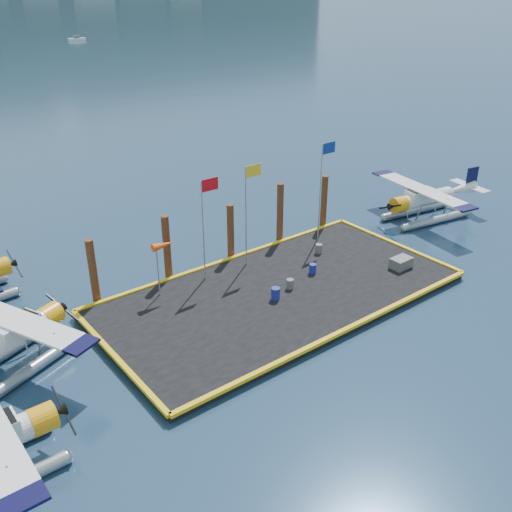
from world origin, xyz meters
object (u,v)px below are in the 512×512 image
Objects in this scene: windsock at (164,246)px; piling_3 at (280,215)px; piling_1 at (167,250)px; flagpole_yellow at (249,200)px; piling_0 at (93,274)px; seaplane_d at (423,201)px; drum_2 at (313,269)px; flagpole_red at (206,214)px; flagpole_blue at (323,177)px; piling_4 at (324,203)px; crate at (401,263)px; seaplane_b at (12,342)px; drum_1 at (290,284)px; drum_4 at (319,249)px; drum_3 at (276,294)px; piling_2 at (231,233)px.

windsock is 9.72m from piling_3.
piling_1 reaches higher than windsock.
flagpole_yellow reaches higher than piling_0.
seaplane_d is 15.93× the size of drum_2.
drum_2 is (-12.66, -1.79, -0.75)m from seaplane_d.
seaplane_d is at bearing -4.97° from flagpole_red.
seaplane_d is at bearing -9.92° from flagpole_blue.
flagpole_blue is at bearing -138.42° from piling_4.
seaplane_b is at bearing 167.01° from crate.
seaplane_b is at bearing -172.22° from windsock.
flagpole_yellow reaches higher than piling_3.
seaplane_d is at bearing -15.89° from piling_3.
piling_3 is (-11.07, 3.15, 0.70)m from seaplane_d.
drum_1 is 7.31m from crate.
drum_4 is 0.47× the size of crate.
flagpole_red is 0.92× the size of flagpole_blue.
piling_0 is (-16.12, 7.70, 1.28)m from crate.
drum_1 is 0.14× the size of piling_1.
flagpole_blue is 1.51× the size of piling_3.
drum_4 is (18.76, -0.39, -0.69)m from seaplane_b.
drum_3 is 6.16m from piling_2.
flagpole_red is at bearing 94.37° from seaplane_d.
piling_2 is at bearing 91.53° from drum_1.
piling_0 reaches higher than piling_2.
flagpole_yellow is 1.44× the size of piling_3.
windsock reaches higher than seaplane_b.
seaplane_d is at bearing -24.02° from piling_4.
piling_3 is at bearing 83.44° from seaplane_d.
drum_1 is 7.35m from piling_1.
drum_4 is at bearing 39.28° from drum_2.
flagpole_red reaches higher than piling_3.
drum_4 is 0.09× the size of flagpole_blue.
flagpole_red reaches higher than piling_0.
crate is 0.30× the size of piling_1.
piling_2 is at bearing 16.15° from windsock.
piling_3 is (3.80, 1.60, -2.36)m from flagpole_yellow.
piling_4 is at bearing 8.43° from flagpole_red.
piling_1 is (-3.25, 5.91, 1.36)m from drum_3.
crate is at bearing -17.39° from drum_1.
piling_2 is at bearing 180.00° from piling_4.
seaplane_b is 14.84× the size of drum_2.
drum_4 is 4.84m from piling_4.
drum_3 is (-3.66, -0.97, 0.05)m from drum_2.
windsock is (-20.60, 1.55, 1.78)m from seaplane_d.
piling_3 is (13.00, 0.00, 0.15)m from piling_0.
flagpole_red reaches higher than windsock.
seaplane_d is 2.24× the size of piling_1.
piling_0 is at bearing 170.14° from flagpole_yellow.
drum_4 is 0.14× the size of piling_3.
drum_3 reaches higher than drum_2.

